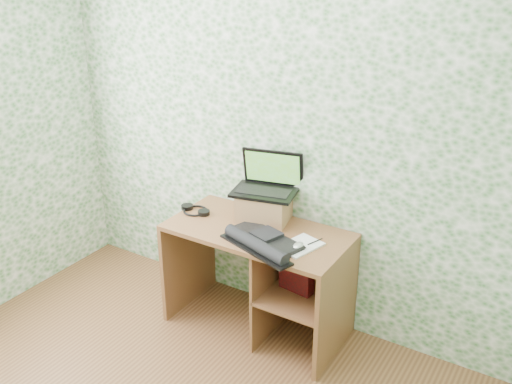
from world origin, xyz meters
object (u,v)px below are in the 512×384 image
Objects in this scene: desk at (270,267)px; riser at (264,207)px; keyboard at (262,241)px; laptop at (268,182)px; notepad at (300,246)px.

desk is 0.40m from riser.
desk is 0.36m from keyboard.
laptop reaches higher than notepad.
keyboard is (0.17, -0.35, -0.23)m from laptop.
desk is 2.58× the size of laptop.
riser is (-0.12, 0.12, 0.37)m from desk.
keyboard is (0.05, -0.19, 0.30)m from desk.
notepad is at bearing -28.24° from riser.
laptop is 0.45m from keyboard.
keyboard reaches higher than notepad.
notepad is (0.38, -0.25, -0.25)m from laptop.
laptop is 0.82× the size of keyboard.
laptop is at bearing 125.78° from desk.
desk is 0.39m from notepad.
desk is at bearing 177.55° from notepad.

